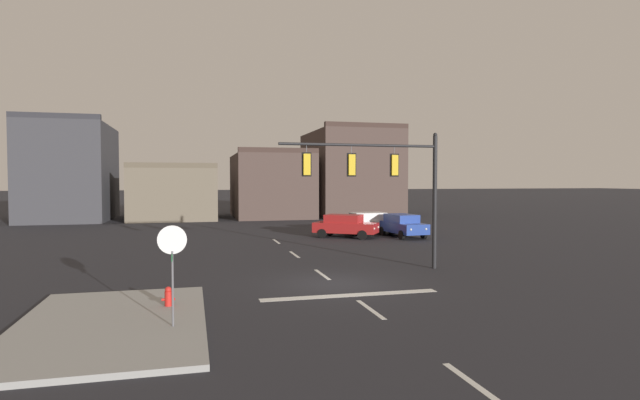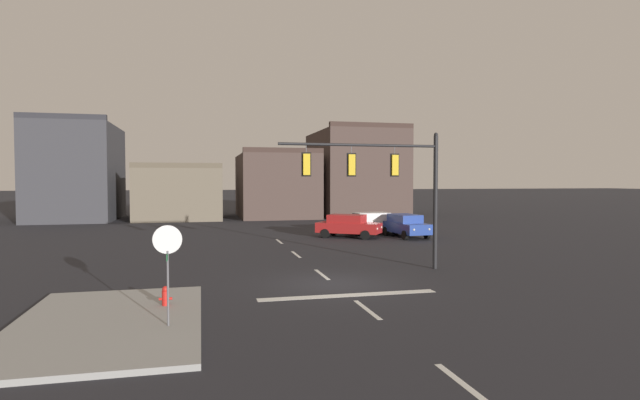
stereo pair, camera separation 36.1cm
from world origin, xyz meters
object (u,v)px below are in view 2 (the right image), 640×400
object	(u,v)px
signal_mast_near_side	(385,176)
car_lot_farside	(406,225)
car_lot_nearside	(373,223)
stop_sign	(168,251)
fire_hydrant	(166,300)
car_lot_middle	(348,225)

from	to	relation	value
signal_mast_near_side	car_lot_farside	bearing A→B (deg)	63.22
signal_mast_near_side	car_lot_nearside	bearing A→B (deg)	72.60
stop_sign	car_lot_nearside	xyz separation A→B (m)	(13.41, 21.86, -1.29)
signal_mast_near_side	fire_hydrant	bearing A→B (deg)	-151.80
stop_sign	car_lot_middle	xyz separation A→B (m)	(10.94, 20.04, -1.29)
car_lot_middle	car_lot_farside	xyz separation A→B (m)	(4.00, -0.74, 0.00)
car_lot_farside	car_lot_nearside	bearing A→B (deg)	120.93
stop_sign	car_lot_middle	bearing A→B (deg)	61.37
car_lot_middle	fire_hydrant	size ratio (longest dim) A/B	6.20
car_lot_middle	car_lot_farside	size ratio (longest dim) A/B	1.02
car_lot_farside	fire_hydrant	bearing A→B (deg)	-131.69
car_lot_middle	signal_mast_near_side	bearing A→B (deg)	-99.45
car_lot_middle	car_lot_farside	world-z (taller)	same
car_lot_nearside	fire_hydrant	xyz separation A→B (m)	(-13.63, -19.58, -0.53)
signal_mast_near_side	car_lot_farside	distance (m)	14.06
car_lot_farside	fire_hydrant	xyz separation A→B (m)	(-15.16, -17.02, -0.53)
signal_mast_near_side	car_lot_nearside	world-z (taller)	signal_mast_near_side
car_lot_nearside	car_lot_farside	bearing A→B (deg)	-59.07
signal_mast_near_side	car_lot_farside	size ratio (longest dim) A/B	1.59
car_lot_nearside	signal_mast_near_side	bearing A→B (deg)	-107.40
car_lot_nearside	car_lot_farside	size ratio (longest dim) A/B	0.99
car_lot_middle	fire_hydrant	world-z (taller)	car_lot_middle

